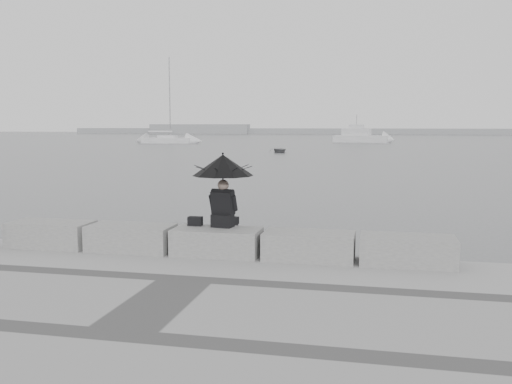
% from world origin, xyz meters
% --- Properties ---
extents(ground, '(360.00, 360.00, 0.00)m').
position_xyz_m(ground, '(0.00, 0.00, 0.00)').
color(ground, '#46484B').
rests_on(ground, ground).
extents(stone_block_far_left, '(1.60, 0.80, 0.50)m').
position_xyz_m(stone_block_far_left, '(-3.40, -0.45, 0.75)').
color(stone_block_far_left, slate).
rests_on(stone_block_far_left, promenade).
extents(stone_block_left, '(1.60, 0.80, 0.50)m').
position_xyz_m(stone_block_left, '(-1.70, -0.45, 0.75)').
color(stone_block_left, slate).
rests_on(stone_block_left, promenade).
extents(stone_block_centre, '(1.60, 0.80, 0.50)m').
position_xyz_m(stone_block_centre, '(0.00, -0.45, 0.75)').
color(stone_block_centre, slate).
rests_on(stone_block_centre, promenade).
extents(stone_block_right, '(1.60, 0.80, 0.50)m').
position_xyz_m(stone_block_right, '(1.70, -0.45, 0.75)').
color(stone_block_right, slate).
rests_on(stone_block_right, promenade).
extents(stone_block_far_right, '(1.60, 0.80, 0.50)m').
position_xyz_m(stone_block_far_right, '(3.40, -0.45, 0.75)').
color(stone_block_far_right, slate).
rests_on(stone_block_far_right, promenade).
extents(seated_person, '(1.14, 1.14, 1.39)m').
position_xyz_m(seated_person, '(0.06, -0.23, 2.00)').
color(seated_person, black).
rests_on(seated_person, stone_block_centre).
extents(bag, '(0.27, 0.15, 0.17)m').
position_xyz_m(bag, '(-0.49, -0.24, 1.09)').
color(bag, black).
rests_on(bag, stone_block_centre).
extents(distant_landmass, '(180.00, 8.00, 2.80)m').
position_xyz_m(distant_landmass, '(-8.14, 154.51, 0.90)').
color(distant_landmass, gray).
rests_on(distant_landmass, ground).
extents(sailboat_left, '(7.63, 2.60, 12.90)m').
position_xyz_m(sailboat_left, '(-28.79, 71.36, 0.53)').
color(sailboat_left, silver).
rests_on(sailboat_left, ground).
extents(motor_cruiser, '(8.94, 4.46, 4.50)m').
position_xyz_m(motor_cruiser, '(-0.16, 81.09, 0.89)').
color(motor_cruiser, silver).
rests_on(motor_cruiser, ground).
extents(dinghy, '(3.06, 2.15, 0.48)m').
position_xyz_m(dinghy, '(-7.30, 47.41, 0.24)').
color(dinghy, gray).
rests_on(dinghy, ground).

